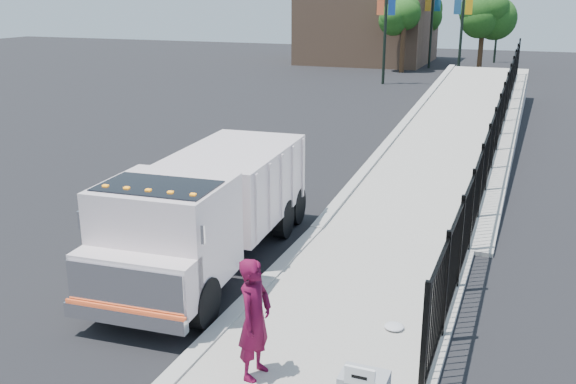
% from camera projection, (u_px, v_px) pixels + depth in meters
% --- Properties ---
extents(ground, '(120.00, 120.00, 0.00)m').
position_uv_depth(ground, '(248.00, 305.00, 11.95)').
color(ground, black).
rests_on(ground, ground).
extents(sidewalk, '(3.55, 12.00, 0.12)m').
position_uv_depth(sidewalk, '(310.00, 382.00, 9.48)').
color(sidewalk, '#9E998E').
rests_on(sidewalk, ground).
extents(curb, '(0.30, 12.00, 0.16)m').
position_uv_depth(curb, '(195.00, 355.00, 10.14)').
color(curb, '#ADAAA3').
rests_on(curb, ground).
extents(ramp, '(3.95, 24.06, 3.19)m').
position_uv_depth(ramp, '(464.00, 139.00, 25.46)').
color(ramp, '#9E998E').
rests_on(ramp, ground).
extents(iron_fence, '(0.10, 28.00, 1.80)m').
position_uv_depth(iron_fence, '(496.00, 141.00, 21.14)').
color(iron_fence, black).
rests_on(iron_fence, ground).
extents(truck, '(2.71, 7.13, 2.40)m').
position_uv_depth(truck, '(207.00, 206.00, 13.25)').
color(truck, black).
rests_on(truck, ground).
extents(worker, '(0.50, 0.71, 1.86)m').
position_uv_depth(worker, '(255.00, 319.00, 9.29)').
color(worker, '#540826').
rests_on(worker, sidewalk).
extents(arrow_sign, '(0.35, 0.04, 0.22)m').
position_uv_depth(arrow_sign, '(360.00, 376.00, 7.14)').
color(arrow_sign, white).
rests_on(arrow_sign, utility_cabinet).
extents(debris, '(0.34, 0.34, 0.08)m').
position_uv_depth(debris, '(394.00, 326.00, 10.86)').
color(debris, silver).
rests_on(debris, sidewalk).
extents(light_pole_0, '(3.77, 0.22, 8.00)m').
position_uv_depth(light_pole_0, '(391.00, 13.00, 39.55)').
color(light_pole_0, black).
rests_on(light_pole_0, ground).
extents(light_pole_1, '(3.78, 0.22, 8.00)m').
position_uv_depth(light_pole_1, '(458.00, 13.00, 41.02)').
color(light_pole_1, black).
rests_on(light_pole_1, ground).
extents(light_pole_2, '(3.78, 0.22, 8.00)m').
position_uv_depth(light_pole_2, '(437.00, 10.00, 48.24)').
color(light_pole_2, black).
rests_on(light_pole_2, ground).
extents(light_pole_3, '(3.78, 0.22, 8.00)m').
position_uv_depth(light_pole_3, '(495.00, 8.00, 52.24)').
color(light_pole_3, black).
rests_on(light_pole_3, ground).
extents(tree_0, '(2.43, 2.43, 5.22)m').
position_uv_depth(tree_0, '(404.00, 17.00, 45.79)').
color(tree_0, '#382314').
rests_on(tree_0, ground).
extents(tree_1, '(2.79, 2.79, 5.39)m').
position_uv_depth(tree_1, '(483.00, 17.00, 45.52)').
color(tree_1, '#382314').
rests_on(tree_1, ground).
extents(tree_2, '(3.29, 3.29, 5.65)m').
position_uv_depth(tree_2, '(423.00, 12.00, 54.74)').
color(tree_2, '#382314').
rests_on(tree_2, ground).
extents(building, '(10.00, 10.00, 8.00)m').
position_uv_depth(building, '(369.00, 13.00, 53.04)').
color(building, '#8C664C').
rests_on(building, ground).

